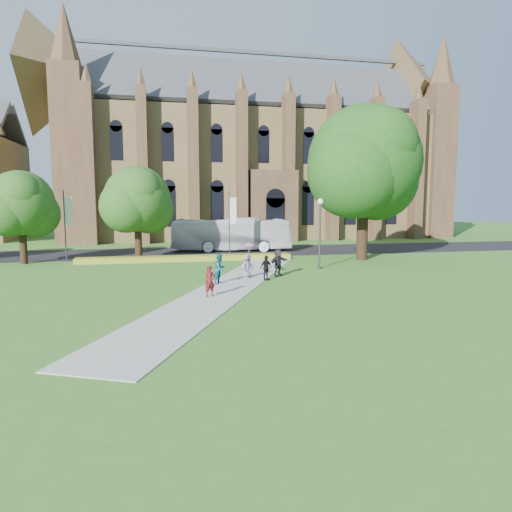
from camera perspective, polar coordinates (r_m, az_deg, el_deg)
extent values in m
plane|color=#386F21|center=(26.51, -2.69, -4.05)|extent=(160.00, 160.00, 0.00)
cube|color=black|center=(46.16, -6.67, 0.51)|extent=(160.00, 10.00, 0.02)
cube|color=#B2B2A8|center=(27.48, -3.03, -3.63)|extent=(15.58, 28.54, 0.04)
cube|color=gold|center=(39.26, -8.67, -0.29)|extent=(18.00, 1.40, 0.45)
cube|color=brown|center=(67.32, 0.26, 9.71)|extent=(52.00, 16.00, 17.00)
cube|color=brown|center=(59.88, -22.26, 11.52)|extent=(3.50, 3.50, 21.00)
cone|color=brown|center=(62.75, -22.88, 24.34)|extent=(3.60, 3.60, 7.00)
cube|color=brown|center=(70.51, 21.79, 10.73)|extent=(3.50, 3.50, 21.00)
cone|color=brown|center=(72.97, 22.30, 21.75)|extent=(3.60, 3.60, 7.00)
cube|color=brown|center=(58.45, 2.13, 6.25)|extent=(6.00, 2.50, 9.00)
cylinder|color=#38383D|center=(34.35, 7.97, 2.39)|extent=(0.14, 0.14, 4.80)
sphere|color=white|center=(34.26, 8.04, 6.76)|extent=(0.44, 0.44, 0.44)
cylinder|color=#38383D|center=(34.60, 7.91, -1.45)|extent=(0.36, 0.36, 0.15)
cylinder|color=#332114|center=(40.55, 13.17, 4.20)|extent=(0.96, 0.96, 6.60)
sphere|color=#133D10|center=(40.67, 13.36, 11.39)|extent=(9.60, 9.60, 9.60)
cylinder|color=#332114|center=(41.28, -27.11, 1.77)|extent=(0.56, 0.56, 3.85)
sphere|color=#1F4314|center=(41.17, -27.33, 5.89)|extent=(5.20, 5.20, 5.20)
cylinder|color=#332114|center=(40.36, -14.51, 2.39)|extent=(0.60, 0.60, 4.12)
sphere|color=#1F4314|center=(40.26, -14.64, 6.92)|extent=(5.60, 5.60, 5.60)
cylinder|color=#38383D|center=(41.42, -3.35, 3.99)|extent=(0.10, 0.10, 6.00)
cube|color=white|center=(41.43, -2.88, 5.66)|extent=(0.60, 0.02, 2.40)
cylinder|color=#38383D|center=(41.71, -22.78, 3.50)|extent=(0.10, 0.10, 6.00)
cube|color=white|center=(41.60, -22.38, 5.17)|extent=(0.60, 0.02, 2.40)
imported|color=silver|center=(46.69, -3.11, 2.72)|extent=(12.42, 4.22, 3.39)
imported|color=#591418|center=(23.97, -5.79, -3.15)|extent=(0.69, 0.56, 1.62)
imported|color=#15576D|center=(27.74, -4.52, -1.60)|extent=(1.08, 1.11, 1.81)
imported|color=silver|center=(29.98, -1.05, -1.21)|extent=(1.15, 0.92, 1.55)
imported|color=black|center=(29.01, 1.25, -1.46)|extent=(0.99, 0.78, 1.57)
imported|color=slate|center=(29.83, -1.13, -1.25)|extent=(0.89, 0.88, 1.56)
imported|color=#212428|center=(30.84, 2.78, -0.74)|extent=(1.70, 1.40, 1.83)
imported|color=#C38A97|center=(29.83, -0.83, 0.88)|extent=(0.92, 0.92, 0.64)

